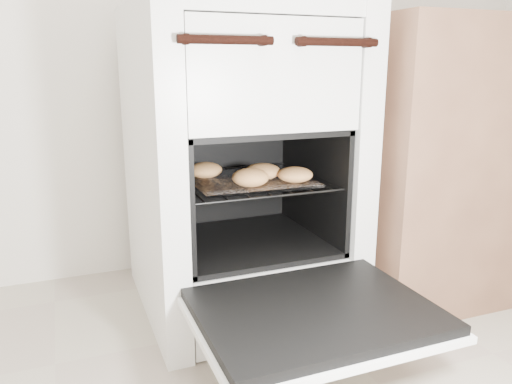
% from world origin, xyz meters
% --- Properties ---
extents(stove, '(0.55, 0.61, 0.85)m').
position_xyz_m(stove, '(0.19, 1.19, 0.41)').
color(stove, silver).
rests_on(stove, ground).
extents(oven_door, '(0.50, 0.39, 0.03)m').
position_xyz_m(oven_door, '(0.19, 0.73, 0.18)').
color(oven_door, black).
rests_on(oven_door, stove).
extents(oven_rack, '(0.40, 0.39, 0.01)m').
position_xyz_m(oven_rack, '(0.19, 1.13, 0.38)').
color(oven_rack, black).
rests_on(oven_rack, stove).
extents(foil_sheet, '(0.31, 0.28, 0.01)m').
position_xyz_m(foil_sheet, '(0.19, 1.11, 0.39)').
color(foil_sheet, silver).
rests_on(foil_sheet, oven_rack).
extents(baked_rolls, '(0.30, 0.25, 0.05)m').
position_xyz_m(baked_rolls, '(0.19, 1.08, 0.41)').
color(baked_rolls, tan).
rests_on(baked_rolls, foil_sheet).
extents(counter, '(0.82, 0.55, 0.81)m').
position_xyz_m(counter, '(0.91, 1.12, 0.41)').
color(counter, brown).
rests_on(counter, ground).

